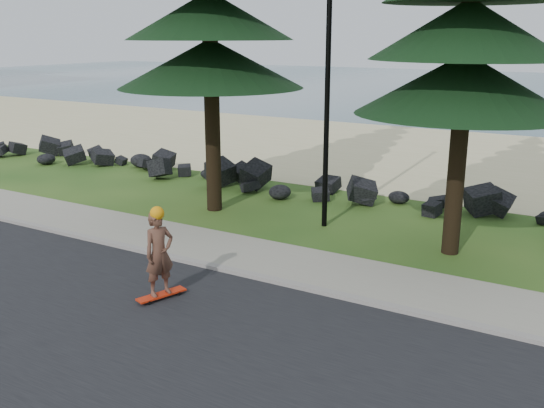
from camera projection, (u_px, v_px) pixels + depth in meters
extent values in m
plane|color=#244E18|center=(264.00, 263.00, 13.81)|extent=(160.00, 160.00, 0.00)
cube|color=black|center=(125.00, 347.00, 10.06)|extent=(160.00, 7.00, 0.02)
cube|color=gray|center=(242.00, 274.00, 13.04)|extent=(160.00, 0.20, 0.10)
cube|color=gray|center=(268.00, 258.00, 13.96)|extent=(160.00, 2.00, 0.08)
cube|color=beige|center=(438.00, 156.00, 25.87)|extent=(160.00, 15.00, 0.01)
cylinder|color=black|center=(328.00, 76.00, 15.39)|extent=(0.14, 0.14, 8.00)
cube|color=red|center=(161.00, 295.00, 11.87)|extent=(0.57, 1.03, 0.03)
imported|color=brown|center=(159.00, 253.00, 11.64)|extent=(0.58, 0.71, 1.68)
sphere|color=orange|center=(157.00, 213.00, 11.42)|extent=(0.27, 0.27, 0.27)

